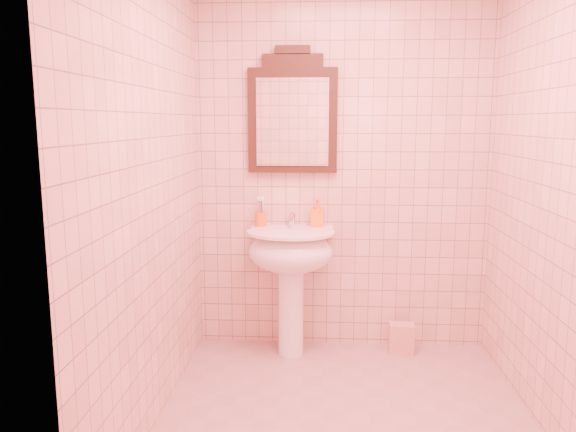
# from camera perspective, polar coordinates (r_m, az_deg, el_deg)

# --- Properties ---
(floor) EXTENTS (2.20, 2.20, 0.00)m
(floor) POSITION_cam_1_polar(r_m,az_deg,el_deg) (3.18, 5.96, -20.20)
(floor) COLOR tan
(floor) RESTS_ON ground
(back_wall) EXTENTS (2.00, 0.02, 2.50)m
(back_wall) POSITION_cam_1_polar(r_m,az_deg,el_deg) (3.87, 5.57, 4.73)
(back_wall) COLOR beige
(back_wall) RESTS_ON floor
(pedestal_sink) EXTENTS (0.58, 0.58, 0.86)m
(pedestal_sink) POSITION_cam_1_polar(r_m,az_deg,el_deg) (3.74, 0.29, -4.53)
(pedestal_sink) COLOR white
(pedestal_sink) RESTS_ON floor
(faucet) EXTENTS (0.04, 0.16, 0.11)m
(faucet) POSITION_cam_1_polar(r_m,az_deg,el_deg) (3.82, 0.40, -0.28)
(faucet) COLOR white
(faucet) RESTS_ON pedestal_sink
(mirror) EXTENTS (0.60, 0.06, 0.84)m
(mirror) POSITION_cam_1_polar(r_m,az_deg,el_deg) (3.83, 0.47, 10.23)
(mirror) COLOR black
(mirror) RESTS_ON back_wall
(toothbrush_cup) EXTENTS (0.08, 0.08, 0.18)m
(toothbrush_cup) POSITION_cam_1_polar(r_m,az_deg,el_deg) (3.85, -2.78, -0.28)
(toothbrush_cup) COLOR #FE5415
(toothbrush_cup) RESTS_ON pedestal_sink
(soap_dispenser) EXTENTS (0.09, 0.09, 0.19)m
(soap_dispenser) POSITION_cam_1_polar(r_m,az_deg,el_deg) (3.83, 3.00, 0.30)
(soap_dispenser) COLOR orange
(soap_dispenser) RESTS_ON pedestal_sink
(towel) EXTENTS (0.18, 0.12, 0.21)m
(towel) POSITION_cam_1_polar(r_m,az_deg,el_deg) (4.02, 11.45, -12.08)
(towel) COLOR #EDA68B
(towel) RESTS_ON floor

